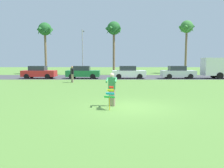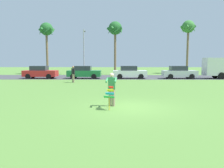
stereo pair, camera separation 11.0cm
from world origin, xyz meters
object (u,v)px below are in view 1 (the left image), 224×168
object	(u,v)px
parked_car_red	(39,72)
palm_tree_left_near	(45,31)
person_kite_flyer	(112,88)
person_walker_near	(72,74)
streetlight_pole	(83,49)
parked_car_white	(128,72)
kite_held	(110,94)
palm_tree_right_near	(114,30)
parked_car_green	(83,72)
palm_tree_centre_far	(187,29)
parked_car_silver	(178,72)

from	to	relation	value
parked_car_red	palm_tree_left_near	size ratio (longest dim) A/B	0.51
person_kite_flyer	person_walker_near	xyz separation A→B (m)	(-4.22, 12.25, -0.02)
person_walker_near	person_kite_flyer	bearing A→B (deg)	-70.99
streetlight_pole	parked_car_white	bearing A→B (deg)	-46.43
parked_car_red	palm_tree_left_near	world-z (taller)	palm_tree_left_near
kite_held	palm_tree_right_near	world-z (taller)	palm_tree_right_near
parked_car_white	person_kite_flyer	bearing A→B (deg)	-96.59
parked_car_green	parked_car_white	world-z (taller)	same
parked_car_white	streetlight_pole	bearing A→B (deg)	133.57
kite_held	parked_car_green	distance (m)	18.49
parked_car_green	palm_tree_left_near	world-z (taller)	palm_tree_left_near
palm_tree_centre_far	person_kite_flyer	bearing A→B (deg)	-114.02
parked_car_white	person_walker_near	bearing A→B (deg)	-140.80
person_kite_flyer	palm_tree_centre_far	size ratio (longest dim) A/B	0.19
parked_car_red	person_walker_near	world-z (taller)	person_walker_near
person_kite_flyer	palm_tree_left_near	bearing A→B (deg)	112.72
kite_held	palm_tree_right_near	bearing A→B (deg)	89.45
palm_tree_left_near	palm_tree_centre_far	bearing A→B (deg)	4.14
kite_held	palm_tree_left_near	xyz separation A→B (m)	(-10.99, 27.22, 6.25)
palm_tree_left_near	palm_tree_centre_far	world-z (taller)	palm_tree_centre_far
parked_car_red	parked_car_green	size ratio (longest dim) A/B	1.00
parked_car_green	parked_car_silver	world-z (taller)	same
parked_car_red	parked_car_silver	size ratio (longest dim) A/B	1.01
person_kite_flyer	kite_held	xyz separation A→B (m)	(-0.08, -0.79, -0.21)
palm_tree_right_near	streetlight_pole	distance (m)	5.79
palm_tree_right_near	parked_car_silver	bearing A→B (deg)	-44.94
parked_car_silver	palm_tree_left_near	bearing A→B (deg)	154.75
person_kite_flyer	parked_car_red	distance (m)	19.68
parked_car_green	streetlight_pole	size ratio (longest dim) A/B	0.61
kite_held	person_walker_near	bearing A→B (deg)	107.61
person_kite_flyer	palm_tree_left_near	size ratio (longest dim) A/B	0.21
palm_tree_left_near	palm_tree_centre_far	xyz separation A→B (m)	(23.61, 1.71, 0.54)
parked_car_green	streetlight_pole	bearing A→B (deg)	97.37
kite_held	palm_tree_right_near	size ratio (longest dim) A/B	0.13
parked_car_silver	parked_car_white	bearing A→B (deg)	-180.00
palm_tree_left_near	kite_held	bearing A→B (deg)	-68.02
kite_held	person_walker_near	distance (m)	13.68
palm_tree_centre_far	streetlight_pole	xyz separation A→B (m)	(-17.22, -3.79, -3.53)
parked_car_silver	parked_car_red	bearing A→B (deg)	180.00
palm_tree_left_near	person_walker_near	world-z (taller)	palm_tree_left_near
parked_car_silver	streetlight_pole	xyz separation A→B (m)	(-12.92, 7.02, 3.22)
person_kite_flyer	palm_tree_left_near	xyz separation A→B (m)	(-11.07, 26.43, 6.04)
parked_car_red	person_walker_near	size ratio (longest dim) A/B	2.46
streetlight_pole	parked_car_green	bearing A→B (deg)	-82.63
palm_tree_centre_far	parked_car_white	bearing A→B (deg)	-134.26
streetlight_pole	person_walker_near	world-z (taller)	streetlight_pole
parked_car_green	parked_car_silver	size ratio (longest dim) A/B	1.01
parked_car_silver	palm_tree_centre_far	xyz separation A→B (m)	(4.30, 10.82, 6.75)
palm_tree_centre_far	parked_car_green	bearing A→B (deg)	-146.46
person_kite_flyer	kite_held	world-z (taller)	person_kite_flyer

